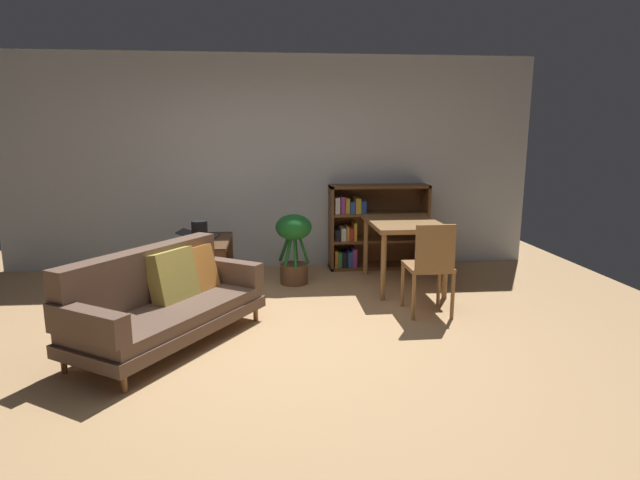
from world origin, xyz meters
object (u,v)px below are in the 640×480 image
Objects in this scene: fabric_couch at (164,298)px; dining_table at (403,229)px; media_console at (209,267)px; bookshelf at (370,227)px; desk_speaker at (200,233)px; potted_floor_plant at (294,242)px; open_laptop at (200,235)px; dining_chair_near at (430,263)px.

fabric_couch is 2.78m from dining_table.
bookshelf reaches higher than media_console.
fabric_couch is 7.17× the size of desk_speaker.
desk_speaker reaches higher than media_console.
desk_speaker is at bearing -155.92° from potted_floor_plant.
bookshelf is at bearing 18.77° from open_laptop.
dining_table is (2.18, -0.00, 0.39)m from media_console.
desk_speaker is (0.15, 1.17, 0.33)m from fabric_couch.
open_laptop is 0.57× the size of potted_floor_plant.
fabric_couch is at bearing -125.48° from potted_floor_plant.
desk_speaker is 2.38m from dining_chair_near.
bookshelf reaches higher than fabric_couch.
dining_table is at bearing -0.09° from media_console.
media_console is 1.10× the size of dining_chair_near.
bookshelf is at bearing 33.58° from potted_floor_plant.
potted_floor_plant reaches higher than media_console.
dining_chair_near reaches higher than potted_floor_plant.
desk_speaker is at bearing -150.89° from bookshelf.
media_console is (0.21, 1.40, -0.09)m from fabric_couch.
fabric_couch reaches higher than open_laptop.
dining_chair_near is at bearing -18.84° from desk_speaker.
media_console is at bearing -59.61° from open_laptop.
potted_floor_plant is at bearing -146.42° from bookshelf.
media_console is 0.90× the size of dining_table.
potted_floor_plant is at bearing 1.38° from open_laptop.
potted_floor_plant is (0.95, 0.21, 0.21)m from media_console.
dining_table reaches higher than media_console.
dining_table is at bearing -4.81° from open_laptop.
open_laptop is 0.44m from desk_speaker.
fabric_couch is 2.25× the size of potted_floor_plant.
bookshelf reaches higher than potted_floor_plant.
bookshelf reaches higher than dining_table.
desk_speaker is at bearing -174.14° from dining_table.
open_laptop is at bearing 152.68° from dining_chair_near.
dining_table is 1.23× the size of dining_chair_near.
open_laptop is (-0.11, 0.19, 0.32)m from media_console.
media_console is 0.79× the size of bookshelf.
fabric_couch is 1.23m from desk_speaker.
fabric_couch is at bearing -98.46° from media_console.
bookshelf is at bearing 46.52° from fabric_couch.
fabric_couch is 3.95× the size of open_laptop.
bookshelf is (1.03, 0.68, 0.04)m from potted_floor_plant.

